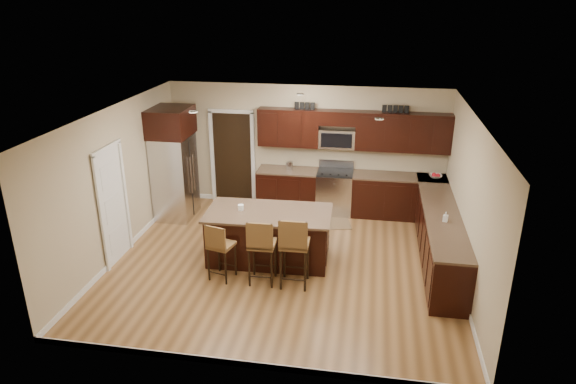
% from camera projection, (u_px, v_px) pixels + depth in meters
% --- Properties ---
extents(floor, '(6.00, 6.00, 0.00)m').
position_uv_depth(floor, '(284.00, 264.00, 9.12)').
color(floor, olive).
rests_on(floor, ground).
extents(ceiling, '(6.00, 6.00, 0.00)m').
position_uv_depth(ceiling, '(284.00, 114.00, 8.13)').
color(ceiling, silver).
rests_on(ceiling, wall_back).
extents(wall_back, '(6.00, 0.00, 6.00)m').
position_uv_depth(wall_back, '(306.00, 147.00, 11.15)').
color(wall_back, tan).
rests_on(wall_back, floor).
extents(wall_left, '(0.00, 5.50, 5.50)m').
position_uv_depth(wall_left, '(117.00, 183.00, 9.09)').
color(wall_left, tan).
rests_on(wall_left, floor).
extents(wall_right, '(0.00, 5.50, 5.50)m').
position_uv_depth(wall_right, '(469.00, 205.00, 8.16)').
color(wall_right, tan).
rests_on(wall_right, floor).
extents(base_cabinets, '(4.02, 3.96, 0.92)m').
position_uv_depth(base_cabinets, '(393.00, 215.00, 9.98)').
color(base_cabinets, black).
rests_on(base_cabinets, floor).
extents(upper_cabinets, '(4.00, 0.33, 0.80)m').
position_uv_depth(upper_cabinets, '(355.00, 129.00, 10.66)').
color(upper_cabinets, black).
rests_on(upper_cabinets, wall_back).
extents(range, '(0.76, 0.64, 1.11)m').
position_uv_depth(range, '(335.00, 192.00, 11.09)').
color(range, silver).
rests_on(range, floor).
extents(microwave, '(0.76, 0.31, 0.40)m').
position_uv_depth(microwave, '(337.00, 138.00, 10.81)').
color(microwave, silver).
rests_on(microwave, upper_cabinets).
extents(doorway, '(0.85, 0.03, 2.06)m').
position_uv_depth(doorway, '(233.00, 158.00, 11.51)').
color(doorway, black).
rests_on(doorway, floor).
extents(pantry_door, '(0.03, 0.80, 2.04)m').
position_uv_depth(pantry_door, '(113.00, 206.00, 8.93)').
color(pantry_door, white).
rests_on(pantry_door, floor).
extents(letter_decor, '(2.20, 0.03, 0.15)m').
position_uv_depth(letter_decor, '(349.00, 107.00, 10.51)').
color(letter_decor, black).
rests_on(letter_decor, upper_cabinets).
extents(island, '(2.22, 1.22, 0.92)m').
position_uv_depth(island, '(269.00, 237.00, 9.14)').
color(island, black).
rests_on(island, floor).
extents(stool_left, '(0.46, 0.46, 1.02)m').
position_uv_depth(stool_left, '(219.00, 245.00, 8.40)').
color(stool_left, brown).
rests_on(stool_left, floor).
extents(stool_mid, '(0.44, 0.44, 1.15)m').
position_uv_depth(stool_mid, '(261.00, 245.00, 8.25)').
color(stool_mid, brown).
rests_on(stool_mid, floor).
extents(stool_right, '(0.47, 0.47, 1.23)m').
position_uv_depth(stool_right, '(294.00, 244.00, 8.14)').
color(stool_right, brown).
rests_on(stool_right, floor).
extents(refrigerator, '(0.79, 0.95, 2.35)m').
position_uv_depth(refrigerator, '(174.00, 162.00, 10.63)').
color(refrigerator, silver).
rests_on(refrigerator, floor).
extents(floor_mat, '(1.09, 0.85, 0.01)m').
position_uv_depth(floor_mat, '(327.00, 223.00, 10.69)').
color(floor_mat, brown).
rests_on(floor_mat, floor).
extents(fruit_bowl, '(0.27, 0.27, 0.07)m').
position_uv_depth(fruit_bowl, '(435.00, 176.00, 10.59)').
color(fruit_bowl, silver).
rests_on(fruit_bowl, base_cabinets).
extents(soap_bottle, '(0.10, 0.10, 0.17)m').
position_uv_depth(soap_bottle, '(446.00, 217.00, 8.56)').
color(soap_bottle, '#B2B2B2').
rests_on(soap_bottle, base_cabinets).
extents(canister_tall, '(0.12, 0.12, 0.18)m').
position_uv_depth(canister_tall, '(290.00, 166.00, 11.04)').
color(canister_tall, silver).
rests_on(canister_tall, base_cabinets).
extents(canister_short, '(0.11, 0.11, 0.16)m').
position_uv_depth(canister_short, '(288.00, 166.00, 11.05)').
color(canister_short, silver).
rests_on(canister_short, base_cabinets).
extents(island_jar, '(0.10, 0.10, 0.10)m').
position_uv_depth(island_jar, '(241.00, 207.00, 9.02)').
color(island_jar, white).
rests_on(island_jar, island).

